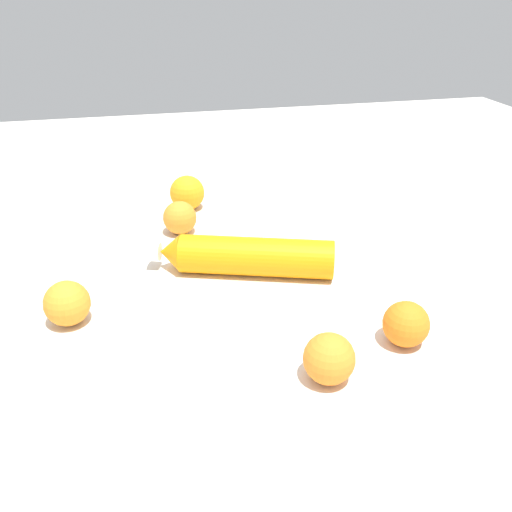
{
  "coord_description": "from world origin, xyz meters",
  "views": [
    {
      "loc": [
        0.2,
        0.78,
        0.46
      ],
      "look_at": [
        0.02,
        -0.0,
        0.03
      ],
      "focal_mm": 37.71,
      "sensor_mm": 36.0,
      "label": 1
    }
  ],
  "objects_px": {
    "orange_0": "(187,193)",
    "orange_4": "(180,218)",
    "orange_3": "(406,324)",
    "orange_1": "(67,303)",
    "orange_2": "(329,359)",
    "water_bottle": "(244,255)"
  },
  "relations": [
    {
      "from": "orange_0",
      "to": "orange_3",
      "type": "height_order",
      "value": "orange_0"
    },
    {
      "from": "orange_4",
      "to": "orange_0",
      "type": "bearing_deg",
      "value": -103.26
    },
    {
      "from": "water_bottle",
      "to": "orange_0",
      "type": "bearing_deg",
      "value": -59.85
    },
    {
      "from": "water_bottle",
      "to": "orange_4",
      "type": "bearing_deg",
      "value": -45.14
    },
    {
      "from": "orange_1",
      "to": "orange_3",
      "type": "distance_m",
      "value": 0.48
    },
    {
      "from": "orange_1",
      "to": "orange_0",
      "type": "bearing_deg",
      "value": -119.29
    },
    {
      "from": "water_bottle",
      "to": "orange_1",
      "type": "bearing_deg",
      "value": 35.91
    },
    {
      "from": "orange_2",
      "to": "orange_4",
      "type": "height_order",
      "value": "same"
    },
    {
      "from": "orange_1",
      "to": "orange_3",
      "type": "relative_size",
      "value": 1.04
    },
    {
      "from": "orange_0",
      "to": "orange_4",
      "type": "xyz_separation_m",
      "value": [
        0.03,
        0.12,
        -0.0
      ]
    },
    {
      "from": "orange_4",
      "to": "water_bottle",
      "type": "bearing_deg",
      "value": 116.49
    },
    {
      "from": "orange_1",
      "to": "orange_4",
      "type": "height_order",
      "value": "orange_1"
    },
    {
      "from": "orange_0",
      "to": "orange_1",
      "type": "distance_m",
      "value": 0.44
    },
    {
      "from": "water_bottle",
      "to": "orange_1",
      "type": "distance_m",
      "value": 0.29
    },
    {
      "from": "water_bottle",
      "to": "orange_3",
      "type": "xyz_separation_m",
      "value": [
        -0.18,
        0.24,
        -0.0
      ]
    },
    {
      "from": "orange_2",
      "to": "orange_3",
      "type": "distance_m",
      "value": 0.14
    },
    {
      "from": "orange_1",
      "to": "orange_2",
      "type": "height_order",
      "value": "same"
    },
    {
      "from": "orange_1",
      "to": "orange_2",
      "type": "bearing_deg",
      "value": 148.28
    },
    {
      "from": "water_bottle",
      "to": "orange_2",
      "type": "distance_m",
      "value": 0.29
    },
    {
      "from": "orange_0",
      "to": "orange_2",
      "type": "bearing_deg",
      "value": 100.55
    },
    {
      "from": "water_bottle",
      "to": "orange_4",
      "type": "xyz_separation_m",
      "value": [
        0.09,
        -0.18,
        -0.0
      ]
    },
    {
      "from": "orange_0",
      "to": "orange_3",
      "type": "distance_m",
      "value": 0.59
    }
  ]
}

